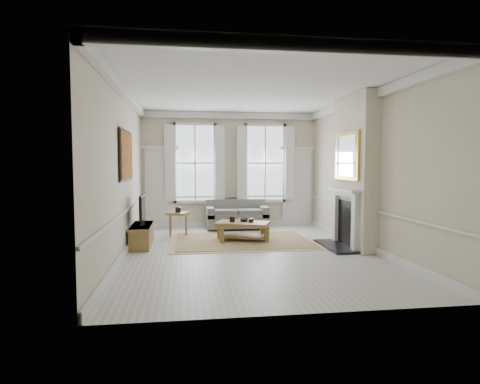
{
  "coord_description": "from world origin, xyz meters",
  "views": [
    {
      "loc": [
        -1.36,
        -8.33,
        1.87
      ],
      "look_at": [
        -0.14,
        0.49,
        1.25
      ],
      "focal_mm": 30.0,
      "sensor_mm": 36.0,
      "label": 1
    }
  ],
  "objects": [
    {
      "name": "door_left",
      "position": [
        -2.05,
        3.56,
        1.15
      ],
      "size": [
        0.9,
        0.08,
        2.3
      ],
      "primitive_type": "cube",
      "color": "silver",
      "rests_on": "floor"
    },
    {
      "name": "ceramic_pot_b",
      "position": [
        0.23,
        1.18,
        0.51
      ],
      "size": [
        0.12,
        0.12,
        0.09
      ],
      "primitive_type": "cylinder",
      "color": "black",
      "rests_on": "coffee_table"
    },
    {
      "name": "painting",
      "position": [
        -2.56,
        0.3,
        2.05
      ],
      "size": [
        0.05,
        1.66,
        1.06
      ],
      "primitive_type": "cube",
      "color": "#A8621C",
      "rests_on": "left_wall"
    },
    {
      "name": "sofa",
      "position": [
        0.13,
        3.11,
        0.35
      ],
      "size": [
        1.74,
        0.85,
        0.84
      ],
      "color": "slate",
      "rests_on": "floor"
    },
    {
      "name": "back_wall",
      "position": [
        0.0,
        3.6,
        1.7
      ],
      "size": [
        5.2,
        0.0,
        5.2
      ],
      "primitive_type": "plane",
      "rotation": [
        1.57,
        0.0,
        0.0
      ],
      "color": "beige",
      "rests_on": "floor"
    },
    {
      "name": "bowl",
      "position": [
        0.08,
        1.33,
        0.5
      ],
      "size": [
        0.3,
        0.3,
        0.06
      ],
      "primitive_type": "imported",
      "rotation": [
        0.0,
        0.0,
        -0.22
      ],
      "color": "black",
      "rests_on": "coffee_table"
    },
    {
      "name": "mirror",
      "position": [
        2.21,
        0.2,
        2.05
      ],
      "size": [
        0.06,
        1.26,
        1.06
      ],
      "primitive_type": "cube",
      "color": "gold",
      "rests_on": "chimney_breast"
    },
    {
      "name": "floor",
      "position": [
        0.0,
        0.0,
        0.0
      ],
      "size": [
        7.2,
        7.2,
        0.0
      ],
      "primitive_type": "plane",
      "color": "#B7B5AD",
      "rests_on": "ground"
    },
    {
      "name": "chimney_breast",
      "position": [
        2.43,
        0.2,
        1.7
      ],
      "size": [
        0.35,
        1.7,
        3.38
      ],
      "primitive_type": "cube",
      "color": "beige",
      "rests_on": "floor"
    },
    {
      "name": "ceiling",
      "position": [
        0.0,
        0.0,
        3.4
      ],
      "size": [
        7.2,
        7.2,
        0.0
      ],
      "primitive_type": "plane",
      "rotation": [
        3.14,
        0.0,
        0.0
      ],
      "color": "white",
      "rests_on": "back_wall"
    },
    {
      "name": "right_wall",
      "position": [
        2.6,
        0.0,
        1.7
      ],
      "size": [
        0.0,
        7.2,
        7.2
      ],
      "primitive_type": "plane",
      "rotation": [
        1.57,
        0.0,
        -1.57
      ],
      "color": "beige",
      "rests_on": "floor"
    },
    {
      "name": "door_right",
      "position": [
        2.05,
        3.56,
        1.15
      ],
      "size": [
        0.9,
        0.08,
        2.3
      ],
      "primitive_type": "cube",
      "color": "silver",
      "rests_on": "floor"
    },
    {
      "name": "window_left",
      "position": [
        -1.05,
        3.55,
        1.9
      ],
      "size": [
        1.26,
        0.2,
        2.2
      ],
      "primitive_type": null,
      "color": "#B2BCC6",
      "rests_on": "back_wall"
    },
    {
      "name": "fireplace",
      "position": [
        2.2,
        0.2,
        0.73
      ],
      "size": [
        0.21,
        1.45,
        1.33
      ],
      "color": "silver",
      "rests_on": "floor"
    },
    {
      "name": "window_right",
      "position": [
        1.05,
        3.55,
        1.9
      ],
      "size": [
        1.26,
        0.2,
        2.2
      ],
      "primitive_type": null,
      "color": "#B2BCC6",
      "rests_on": "back_wall"
    },
    {
      "name": "left_wall",
      "position": [
        -2.6,
        0.0,
        1.7
      ],
      "size": [
        0.0,
        7.2,
        7.2
      ],
      "primitive_type": "plane",
      "rotation": [
        1.57,
        0.0,
        1.57
      ],
      "color": "beige",
      "rests_on": "floor"
    },
    {
      "name": "tv",
      "position": [
        -2.32,
        0.96,
        0.88
      ],
      "size": [
        0.08,
        0.9,
        0.68
      ],
      "color": "black",
      "rests_on": "tv_stand"
    },
    {
      "name": "coffee_table",
      "position": [
        0.03,
        1.23,
        0.38
      ],
      "size": [
        1.42,
        1.12,
        0.47
      ],
      "rotation": [
        0.0,
        0.0,
        -0.36
      ],
      "color": "brown",
      "rests_on": "rug"
    },
    {
      "name": "rug",
      "position": [
        0.03,
        1.23,
        0.01
      ],
      "size": [
        3.5,
        2.6,
        0.02
      ],
      "primitive_type": "cube",
      "color": "#94744C",
      "rests_on": "floor"
    },
    {
      "name": "ceramic_pot_a",
      "position": [
        -0.22,
        1.28,
        0.53
      ],
      "size": [
        0.13,
        0.13,
        0.13
      ],
      "primitive_type": "cylinder",
      "color": "black",
      "rests_on": "coffee_table"
    },
    {
      "name": "side_table",
      "position": [
        -1.54,
        2.33,
        0.49
      ],
      "size": [
        0.62,
        0.62,
        0.6
      ],
      "rotation": [
        0.0,
        0.0,
        -0.33
      ],
      "color": "brown",
      "rests_on": "floor"
    },
    {
      "name": "hearth",
      "position": [
        2.0,
        0.2,
        0.03
      ],
      "size": [
        0.55,
        1.5,
        0.05
      ],
      "primitive_type": "cube",
      "color": "black",
      "rests_on": "floor"
    },
    {
      "name": "tv_stand",
      "position": [
        -2.34,
        0.96,
        0.24
      ],
      "size": [
        0.44,
        1.36,
        0.49
      ],
      "primitive_type": "cube",
      "color": "brown",
      "rests_on": "floor"
    }
  ]
}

